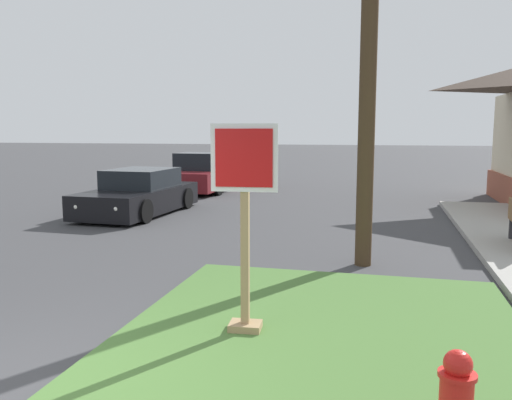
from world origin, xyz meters
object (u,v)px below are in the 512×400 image
at_px(manhole_cover, 205,292).
at_px(stop_sign, 245,231).
at_px(parked_sedan_black, 139,195).
at_px(pickup_truck_maroon, 208,174).

bearing_deg(manhole_cover, stop_sign, -55.64).
height_order(manhole_cover, parked_sedan_black, parked_sedan_black).
distance_m(manhole_cover, pickup_truck_maroon, 13.15).
relative_size(parked_sedan_black, pickup_truck_maroon, 0.78).
relative_size(manhole_cover, pickup_truck_maroon, 0.13).
bearing_deg(pickup_truck_maroon, parked_sedan_black, -89.76).
bearing_deg(parked_sedan_black, pickup_truck_maroon, 90.24).
bearing_deg(manhole_cover, parked_sedan_black, 123.25).
bearing_deg(stop_sign, manhole_cover, 124.36).
xyz_separation_m(parked_sedan_black, pickup_truck_maroon, (-0.03, 6.06, 0.07)).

